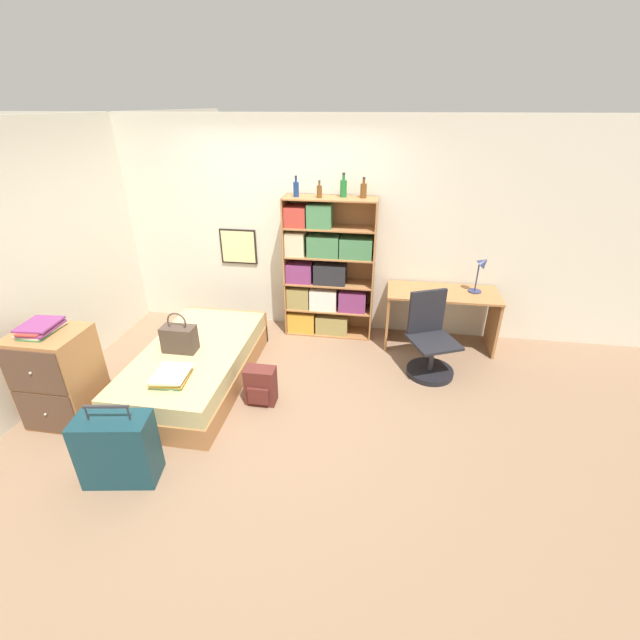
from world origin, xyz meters
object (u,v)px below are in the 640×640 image
at_px(suitcase, 118,449).
at_px(desk_chair, 430,349).
at_px(magazine_pile_on_dresser, 40,328).
at_px(bottle_clear, 343,188).
at_px(dresser, 59,377).
at_px(bottle_green, 296,189).
at_px(bottle_brown, 319,191).
at_px(bookcase, 323,274).
at_px(desk_lamp, 482,268).
at_px(bed, 196,365).
at_px(bottle_blue, 363,190).
at_px(backpack, 261,386).
at_px(desk, 441,307).
at_px(handbag, 179,338).
at_px(book_stack_on_bed, 171,376).

relative_size(suitcase, desk_chair, 0.78).
bearing_deg(magazine_pile_on_dresser, bottle_clear, 41.38).
xyz_separation_m(suitcase, dresser, (-0.92, 0.61, 0.16)).
height_order(dresser, bottle_green, bottle_green).
bearing_deg(bottle_clear, bottle_brown, -162.93).
bearing_deg(bottle_brown, suitcase, -113.67).
relative_size(bookcase, desk_lamp, 3.86).
relative_size(bed, bottle_blue, 8.68).
bearing_deg(bottle_green, backpack, -92.88).
relative_size(desk, backpack, 3.32).
distance_m(bottle_brown, desk_lamp, 2.05).
bearing_deg(backpack, dresser, -163.78).
bearing_deg(bottle_blue, magazine_pile_on_dresser, -141.42).
bearing_deg(dresser, bed, 38.28).
height_order(handbag, bottle_clear, bottle_clear).
xyz_separation_m(bottle_green, bottle_clear, (0.53, 0.07, 0.01)).
relative_size(dresser, bottle_clear, 3.43).
relative_size(handbag, bottle_green, 1.86).
xyz_separation_m(suitcase, desk_lamp, (3.05, 2.63, 0.71)).
height_order(desk, backpack, desk).
height_order(bottle_green, bottle_clear, bottle_clear).
height_order(dresser, bottle_brown, bottle_brown).
bearing_deg(backpack, bottle_green, 87.12).
distance_m(bed, magazine_pile_on_dresser, 1.45).
relative_size(bottle_blue, backpack, 0.58).
relative_size(handbag, dresser, 0.47).
relative_size(magazine_pile_on_dresser, bottle_brown, 1.96).
bearing_deg(backpack, desk, 38.51).
height_order(desk_lamp, backpack, desk_lamp).
height_order(handbag, bottle_brown, bottle_brown).
distance_m(book_stack_on_bed, bottle_blue, 2.84).
height_order(magazine_pile_on_dresser, desk, magazine_pile_on_dresser).
bearing_deg(bottle_green, desk_lamp, -0.84).
bearing_deg(desk_chair, desk, 76.72).
xyz_separation_m(bed, book_stack_on_bed, (0.04, -0.58, 0.25)).
bearing_deg(desk_lamp, bookcase, 178.26).
bearing_deg(suitcase, bottle_brown, 66.33).
bearing_deg(bed, bookcase, 48.49).
relative_size(bottle_brown, desk_chair, 0.21).
bearing_deg(desk_chair, bottle_blue, 137.49).
bearing_deg(bookcase, dresser, -135.70).
bearing_deg(desk_lamp, magazine_pile_on_dresser, -153.47).
bearing_deg(magazine_pile_on_dresser, dresser, -22.00).
height_order(bottle_brown, desk, bottle_brown).
height_order(bed, magazine_pile_on_dresser, magazine_pile_on_dresser).
relative_size(bed, bookcase, 1.13).
xyz_separation_m(handbag, magazine_pile_on_dresser, (-0.89, -0.68, 0.40)).
bearing_deg(bed, desk_lamp, 22.74).
relative_size(bed, magazine_pile_on_dresser, 5.26).
relative_size(bed, handbag, 4.52).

